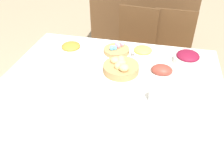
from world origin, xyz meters
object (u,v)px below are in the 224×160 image
object	(u,v)px
chair_far_right	(170,53)
ham_platter	(162,71)
bread_basket	(121,67)
sideboard	(142,24)
knife	(139,120)
carrot_bowl	(71,48)
dinner_plate	(114,116)
fork	(90,112)
chair_far_center	(134,49)
butter_dish	(83,91)
pineapple_bowl	(143,52)
spoon	(145,121)
beet_salad_bowl	(187,58)
drinking_cup	(154,96)
egg_basket	(116,50)

from	to	relation	value
chair_far_right	ham_platter	bearing A→B (deg)	-93.32
bread_basket	sideboard	bearing A→B (deg)	90.16
sideboard	bread_basket	world-z (taller)	sideboard
sideboard	knife	world-z (taller)	sideboard
sideboard	carrot_bowl	size ratio (longest dim) A/B	7.10
dinner_plate	fork	world-z (taller)	dinner_plate
chair_far_right	chair_far_center	bearing A→B (deg)	-177.53
knife	butter_dish	bearing A→B (deg)	160.89
chair_far_right	pineapple_bowl	world-z (taller)	chair_far_right
ham_platter	spoon	world-z (taller)	ham_platter
spoon	knife	bearing A→B (deg)	176.44
beet_salad_bowl	drinking_cup	world-z (taller)	beet_salad_bowl
drinking_cup	chair_far_right	bearing A→B (deg)	84.45
ham_platter	knife	bearing A→B (deg)	-100.81
carrot_bowl	knife	xyz separation A→B (m)	(0.66, -0.65, -0.04)
beet_salad_bowl	knife	world-z (taller)	beet_salad_bowl
bread_basket	ham_platter	distance (m)	0.30
chair_far_center	sideboard	xyz separation A→B (m)	(0.00, 0.74, -0.03)
bread_basket	beet_salad_bowl	distance (m)	0.54
carrot_bowl	fork	distance (m)	0.74
dinner_plate	fork	xyz separation A→B (m)	(-0.15, 0.00, -0.00)
egg_basket	butter_dish	distance (m)	0.58
fork	spoon	xyz separation A→B (m)	(0.33, 0.00, 0.00)
chair_far_center	butter_dish	size ratio (longest dim) A/B	7.71
dinner_plate	knife	world-z (taller)	dinner_plate
egg_basket	butter_dish	xyz separation A→B (m)	(-0.10, -0.57, -0.01)
egg_basket	dinner_plate	xyz separation A→B (m)	(0.14, -0.74, -0.02)
knife	beet_salad_bowl	bearing A→B (deg)	71.61
spoon	drinking_cup	world-z (taller)	drinking_cup
bread_basket	ham_platter	world-z (taller)	bread_basket
chair_far_center	ham_platter	distance (m)	0.87
carrot_bowl	beet_salad_bowl	xyz separation A→B (m)	(0.94, 0.05, 0.00)
chair_far_right	sideboard	distance (m)	0.83
sideboard	butter_dish	distance (m)	1.89
dinner_plate	spoon	xyz separation A→B (m)	(0.18, 0.00, -0.00)
beet_salad_bowl	dinner_plate	size ratio (longest dim) A/B	0.83
ham_platter	spoon	size ratio (longest dim) A/B	1.35
dinner_plate	chair_far_center	bearing A→B (deg)	92.74
chair_far_center	drinking_cup	world-z (taller)	chair_far_center
sideboard	bread_basket	bearing A→B (deg)	-89.84
drinking_cup	fork	bearing A→B (deg)	-153.84
beet_salad_bowl	fork	bearing A→B (deg)	-129.67
bread_basket	carrot_bowl	bearing A→B (deg)	157.60
beet_salad_bowl	fork	world-z (taller)	beet_salad_bowl
knife	bread_basket	bearing A→B (deg)	117.02
egg_basket	drinking_cup	xyz separation A→B (m)	(0.36, -0.56, 0.02)
beet_salad_bowl	fork	xyz separation A→B (m)	(-0.58, -0.70, -0.04)
chair_far_right	chair_far_center	xyz separation A→B (m)	(-0.38, -0.00, 0.00)
drinking_cup	butter_dish	world-z (taller)	drinking_cup
pineapple_bowl	knife	xyz separation A→B (m)	(0.07, -0.71, -0.04)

